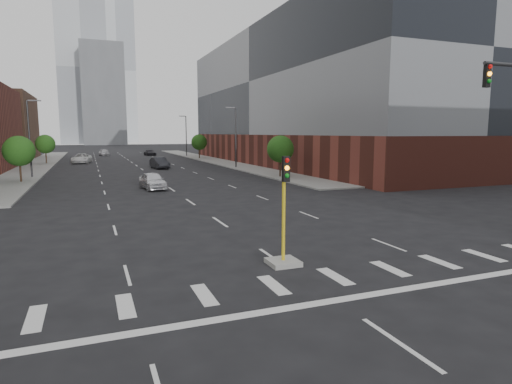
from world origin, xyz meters
TOP-DOWN VIEW (x-y plane):
  - sidewalk_left_far at (-15.00, 74.00)m, footprint 5.00×92.00m
  - sidewalk_right_far at (15.00, 74.00)m, footprint 5.00×92.00m
  - building_right_main at (29.50, 60.00)m, footprint 24.00×70.00m
  - tower_left at (-8.00, 220.00)m, footprint 22.00×22.00m
  - tower_right at (10.00, 260.00)m, footprint 20.00×20.00m
  - tower_mid at (0.00, 200.00)m, footprint 18.00×18.00m
  - median_traffic_signal at (0.00, 8.97)m, footprint 1.20×1.20m
  - streetlight_right_a at (13.41, 55.00)m, footprint 1.60×0.22m
  - streetlight_right_b at (13.41, 90.00)m, footprint 1.60×0.22m
  - streetlight_left at (-13.41, 50.00)m, footprint 1.60×0.22m
  - tree_left_near at (-14.00, 45.00)m, footprint 3.20×3.20m
  - tree_left_far at (-14.00, 75.00)m, footprint 3.20×3.20m
  - tree_right_near at (14.00, 40.00)m, footprint 3.20×3.20m
  - tree_right_far at (14.00, 80.00)m, footprint 3.20×3.20m
  - car_near_left at (-1.63, 34.81)m, footprint 2.39×4.88m
  - car_mid_right at (2.61, 58.43)m, footprint 2.41×5.34m
  - car_far_left at (-8.40, 74.90)m, footprint 3.68×6.38m
  - car_deep_right at (6.23, 96.86)m, footprint 2.66×5.13m
  - car_distant at (-3.87, 99.42)m, footprint 2.62×4.98m

SIDE VIEW (x-z plane):
  - sidewalk_left_far at x=-15.00m, z-range 0.00..0.15m
  - sidewalk_right_far at x=15.00m, z-range 0.00..0.15m
  - car_deep_right at x=6.23m, z-range 0.00..1.42m
  - car_near_left at x=-1.63m, z-range 0.00..1.60m
  - car_distant at x=-3.87m, z-range 0.00..1.61m
  - car_far_left at x=-8.40m, z-range 0.00..1.67m
  - car_mid_right at x=2.61m, z-range 0.00..1.70m
  - median_traffic_signal at x=0.00m, z-range -1.23..3.17m
  - tree_left_near at x=-14.00m, z-range 0.97..5.82m
  - tree_left_far at x=-14.00m, z-range 0.97..5.82m
  - tree_right_near at x=14.00m, z-range 0.97..5.82m
  - tree_right_far at x=14.00m, z-range 0.97..5.82m
  - streetlight_right_a at x=13.41m, z-range 0.47..9.55m
  - streetlight_right_b at x=13.41m, z-range 0.47..9.55m
  - streetlight_left at x=-13.41m, z-range 0.47..9.55m
  - building_right_main at x=29.50m, z-range 0.00..22.00m
  - tower_mid at x=0.00m, z-range 0.00..44.00m
  - tower_left at x=-8.00m, z-range 0.00..70.00m
  - tower_right at x=10.00m, z-range 0.00..80.00m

